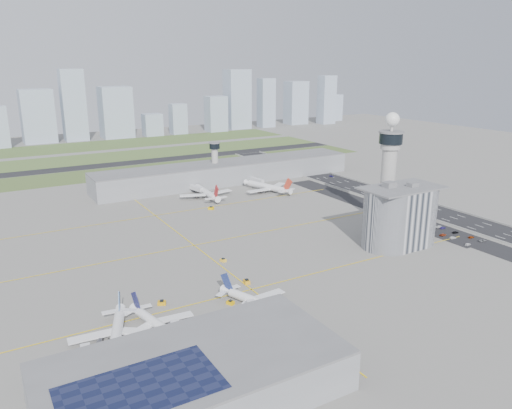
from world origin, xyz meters
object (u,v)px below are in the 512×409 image
car_lot_0 (468,244)px  car_lot_11 (429,223)px  tug_2 (247,281)px  car_lot_4 (421,228)px  airplane_far_a (206,188)px  jet_bridge_far_0 (191,188)px  airplane_far_b (267,183)px  car_hw_2 (331,176)px  airplane_near_c (258,297)px  tug_4 (211,208)px  car_lot_8 (455,232)px  car_hw_1 (399,200)px  car_hw_4 (279,165)px  car_lot_1 (453,238)px  car_lot_2 (443,235)px  tug_1 (230,302)px  tug_0 (162,302)px  car_lot_7 (471,237)px  secondary_tower (215,159)px  jet_bridge_near_0 (87,376)px  airplane_near_a (116,329)px  jet_bridge_far_1 (251,180)px  tug_5 (274,187)px  admin_building (400,216)px  jet_bridge_near_1 (183,348)px  car_lot_6 (482,241)px  car_lot_5 (415,224)px  control_tower (389,164)px  jet_bridge_near_2 (263,324)px  car_lot_3 (432,231)px  car_lot_10 (439,227)px  tug_3 (223,260)px  airplane_near_b (158,320)px

car_lot_0 → car_lot_11: bearing=-22.5°
tug_2 → car_lot_4: bearing=-162.8°
airplane_far_a → jet_bridge_far_0: (-3.30, 17.80, -3.50)m
car_lot_4 → airplane_far_b: bearing=18.1°
car_hw_2 → airplane_near_c: bearing=-142.4°
tug_4 → car_lot_8: tug_4 is taller
car_hw_1 → car_hw_4: size_ratio=1.06×
car_lot_1 → car_lot_2: (-0.69, 5.91, -0.03)m
car_lot_11 → tug_1: bearing=92.4°
tug_0 → car_lot_0: size_ratio=0.86×
car_lot_7 → car_lot_11: bearing=1.3°
secondary_tower → jet_bridge_near_0: size_ratio=2.28×
airplane_near_a → jet_bridge_far_1: 231.37m
tug_5 → car_hw_1: tug_5 is taller
tug_0 → car_lot_8: bearing=-64.7°
admin_building → jet_bridge_near_1: bearing=-163.9°
tug_1 → car_hw_2: bearing=-164.4°
jet_bridge_near_0 → car_lot_6: size_ratio=3.19×
car_hw_1 → airplane_near_c: bearing=-156.1°
tug_5 → car_lot_5: 118.28m
control_tower → tug_4: bearing=134.9°
airplane_far_a → jet_bridge_near_2: size_ratio=3.24×
airplane_far_b → car_lot_1: 141.03m
admin_building → car_lot_3: (30.52, 4.15, -14.68)m
control_tower → secondary_tower: control_tower is taller
car_lot_6 → car_lot_10: 27.27m
car_lot_8 → car_hw_1: car_lot_8 is taller
airplane_far_a → car_lot_10: size_ratio=10.17×
tug_2 → car_lot_8: (131.26, -1.63, -0.32)m
car_lot_3 → car_lot_11: (10.68, 11.21, -0.03)m
airplane_far_a → car_lot_3: size_ratio=10.51×
car_lot_0 → tug_3: bearing=64.5°
jet_bridge_far_1 → car_lot_4: 145.74m
tug_1 → car_lot_10: bearing=162.5°
car_lot_3 → tug_5: bearing=18.0°
car_lot_4 → car_hw_1: bearing=-30.7°
airplane_near_b → car_lot_8: size_ratio=9.07×
tug_2 → car_lot_11: bearing=-161.7°
tug_2 → car_lot_6: tug_2 is taller
airplane_near_b → airplane_far_a: bearing=137.8°
control_tower → car_lot_4: (10.03, -18.60, -34.40)m
tug_4 → car_hw_2: 131.21m
car_lot_10 → jet_bridge_far_0: bearing=38.0°
jet_bridge_far_0 → jet_bridge_far_1: bearing=80.0°
jet_bridge_near_2 → car_hw_4: size_ratio=3.82×
jet_bridge_far_1 → car_lot_2: bearing=1.3°
car_lot_7 → car_lot_10: car_lot_10 is taller
admin_building → car_lot_4: (30.03, 11.40, -14.66)m
control_tower → tug_1: control_tower is taller
control_tower → jet_bridge_near_1: bearing=-156.0°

